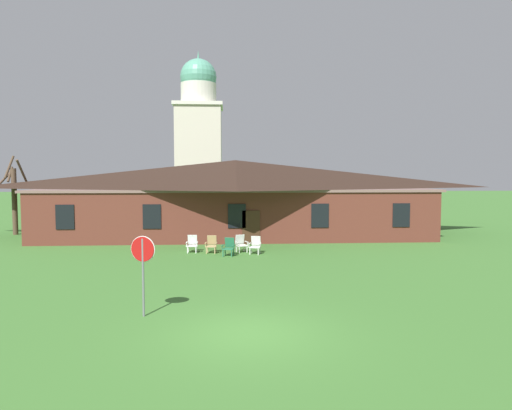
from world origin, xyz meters
TOP-DOWN VIEW (x-y plane):
  - ground_plane at (0.00, 0.00)m, footprint 200.00×200.00m
  - brick_building at (0.00, 20.94)m, footprint 26.98×10.40m
  - dome_tower at (-3.64, 37.95)m, footprint 5.18×5.18m
  - stop_sign at (-3.15, 1.71)m, footprint 0.77×0.28m
  - lawn_chair_by_porch at (-2.55, 13.18)m, footprint 0.64×0.67m
  - lawn_chair_near_door at (-1.47, 12.92)m, footprint 0.69×0.72m
  - lawn_chair_left_end at (-0.51, 12.00)m, footprint 0.74×0.78m
  - lawn_chair_middle at (0.17, 13.12)m, footprint 0.76×0.81m
  - lawn_chair_right_end at (0.94, 12.51)m, footprint 0.74×0.79m
  - bare_tree_beside_building at (-15.83, 21.47)m, footprint 1.71×1.66m

SIDE VIEW (x-z plane):
  - ground_plane at x=0.00m, z-range 0.00..0.00m
  - lawn_chair_by_porch at x=-2.55m, z-range 0.02..0.98m
  - lawn_chair_near_door at x=-1.47m, z-range 0.02..0.98m
  - lawn_chair_left_end at x=-0.51m, z-range 0.02..0.98m
  - lawn_chair_middle at x=0.17m, z-range 0.02..0.98m
  - lawn_chair_right_end at x=0.94m, z-range 0.02..0.98m
  - stop_sign at x=-3.15m, z-range 0.53..3.02m
  - brick_building at x=0.00m, z-range 0.05..5.39m
  - bare_tree_beside_building at x=-15.83m, z-range 0.00..5.66m
  - dome_tower at x=-3.64m, z-range -0.82..16.70m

